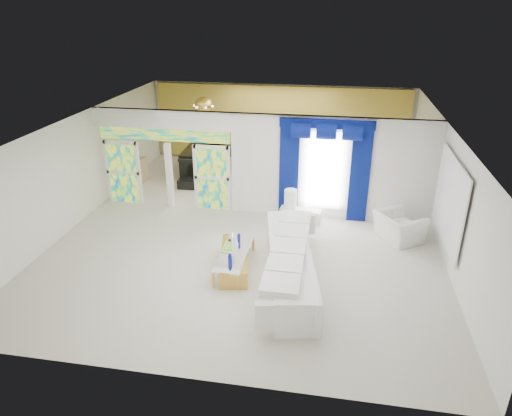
% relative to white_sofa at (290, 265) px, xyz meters
% --- Properties ---
extents(floor, '(12.00, 12.00, 0.00)m').
position_rel_white_sofa_xyz_m(floor, '(-1.33, 2.64, -0.40)').
color(floor, '#B7AF9E').
rests_on(floor, ground).
extents(dividing_wall, '(5.70, 0.18, 3.00)m').
position_rel_white_sofa_xyz_m(dividing_wall, '(0.82, 3.64, 1.10)').
color(dividing_wall, white).
rests_on(dividing_wall, ground).
extents(dividing_header, '(4.30, 0.18, 0.55)m').
position_rel_white_sofa_xyz_m(dividing_header, '(-4.18, 3.64, 2.33)').
color(dividing_header, white).
rests_on(dividing_header, dividing_wall).
extents(stained_panel_left, '(0.95, 0.04, 2.00)m').
position_rel_white_sofa_xyz_m(stained_panel_left, '(-5.60, 3.64, 0.60)').
color(stained_panel_left, '#994C3F').
rests_on(stained_panel_left, ground).
extents(stained_panel_right, '(0.95, 0.04, 2.00)m').
position_rel_white_sofa_xyz_m(stained_panel_right, '(-2.75, 3.64, 0.60)').
color(stained_panel_right, '#994C3F').
rests_on(stained_panel_right, ground).
extents(stained_transom, '(4.00, 0.05, 0.35)m').
position_rel_white_sofa_xyz_m(stained_transom, '(-4.18, 3.64, 1.85)').
color(stained_transom, '#994C3F').
rests_on(stained_transom, dividing_header).
extents(window_pane, '(1.00, 0.02, 2.30)m').
position_rel_white_sofa_xyz_m(window_pane, '(0.57, 3.54, 1.05)').
color(window_pane, white).
rests_on(window_pane, dividing_wall).
extents(blue_drape_left, '(0.55, 0.10, 2.80)m').
position_rel_white_sofa_xyz_m(blue_drape_left, '(-0.43, 3.51, 1.00)').
color(blue_drape_left, '#030C45').
rests_on(blue_drape_left, ground).
extents(blue_drape_right, '(0.55, 0.10, 2.80)m').
position_rel_white_sofa_xyz_m(blue_drape_right, '(1.57, 3.51, 1.00)').
color(blue_drape_right, '#030C45').
rests_on(blue_drape_right, ground).
extents(blue_pelmet, '(2.60, 0.12, 0.25)m').
position_rel_white_sofa_xyz_m(blue_pelmet, '(0.57, 3.51, 2.42)').
color(blue_pelmet, '#030C45').
rests_on(blue_pelmet, dividing_wall).
extents(wall_mirror, '(0.04, 2.70, 1.90)m').
position_rel_white_sofa_xyz_m(wall_mirror, '(3.61, 1.64, 1.15)').
color(wall_mirror, white).
rests_on(wall_mirror, ground).
extents(gold_curtains, '(9.70, 0.12, 2.90)m').
position_rel_white_sofa_xyz_m(gold_curtains, '(-1.33, 8.54, 1.10)').
color(gold_curtains, '#B0982A').
rests_on(gold_curtains, ground).
extents(white_sofa, '(1.63, 4.26, 0.79)m').
position_rel_white_sofa_xyz_m(white_sofa, '(0.00, 0.00, 0.00)').
color(white_sofa, white).
rests_on(white_sofa, ground).
extents(coffee_table, '(0.98, 2.00, 0.43)m').
position_rel_white_sofa_xyz_m(coffee_table, '(-1.35, 0.30, -0.18)').
color(coffee_table, '#BE8F3B').
rests_on(coffee_table, ground).
extents(console_table, '(1.20, 0.47, 0.39)m').
position_rel_white_sofa_xyz_m(console_table, '(-0.02, 3.14, -0.20)').
color(console_table, white).
rests_on(console_table, ground).
extents(table_lamp, '(0.36, 0.36, 0.58)m').
position_rel_white_sofa_xyz_m(table_lamp, '(-0.32, 3.14, 0.28)').
color(table_lamp, silver).
rests_on(table_lamp, console_table).
extents(armchair, '(1.46, 1.50, 0.74)m').
position_rel_white_sofa_xyz_m(armchair, '(2.65, 2.49, -0.03)').
color(armchair, white).
rests_on(armchair, ground).
extents(grand_piano, '(1.46, 1.87, 0.91)m').
position_rel_white_sofa_xyz_m(grand_piano, '(-3.91, 6.71, 0.06)').
color(grand_piano, black).
rests_on(grand_piano, ground).
extents(piano_bench, '(0.94, 0.40, 0.31)m').
position_rel_white_sofa_xyz_m(piano_bench, '(-3.91, 5.11, -0.24)').
color(piano_bench, black).
rests_on(piano_bench, ground).
extents(tv_console, '(0.63, 0.58, 0.86)m').
position_rel_white_sofa_xyz_m(tv_console, '(-5.99, 5.47, 0.03)').
color(tv_console, '#AE7957').
rests_on(tv_console, ground).
extents(chandelier, '(0.60, 0.60, 0.60)m').
position_rel_white_sofa_xyz_m(chandelier, '(-3.63, 6.04, 2.25)').
color(chandelier, gold).
rests_on(chandelier, ceiling).
extents(decanters, '(0.15, 1.11, 0.19)m').
position_rel_white_sofa_xyz_m(decanters, '(-1.34, 0.24, 0.11)').
color(decanters, white).
rests_on(decanters, coffee_table).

